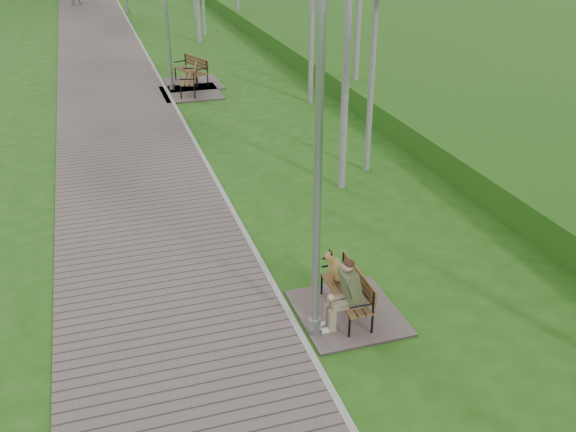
% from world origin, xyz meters
% --- Properties ---
extents(ground, '(120.00, 120.00, 0.00)m').
position_xyz_m(ground, '(0.00, 0.00, 0.00)').
color(ground, '#205311').
rests_on(ground, ground).
extents(walkway, '(3.50, 67.00, 0.04)m').
position_xyz_m(walkway, '(-1.75, 21.50, 0.02)').
color(walkway, '#655652').
rests_on(walkway, ground).
extents(kerb, '(0.10, 67.00, 0.05)m').
position_xyz_m(kerb, '(0.00, 21.50, 0.03)').
color(kerb, '#999993').
rests_on(kerb, ground).
extents(embankment, '(14.00, 70.00, 1.60)m').
position_xyz_m(embankment, '(12.00, 20.00, 0.00)').
color(embankment, '#3B7222').
rests_on(embankment, ground).
extents(bench_main, '(1.54, 1.72, 1.35)m').
position_xyz_m(bench_main, '(0.80, 1.52, 0.37)').
color(bench_main, '#655652').
rests_on(bench_main, ground).
extents(bench_second, '(1.88, 2.09, 1.15)m').
position_xyz_m(bench_second, '(0.70, 14.81, 0.21)').
color(bench_second, '#655652').
rests_on(bench_second, ground).
extents(bench_third, '(1.86, 2.07, 1.14)m').
position_xyz_m(bench_third, '(0.98, 15.99, 0.21)').
color(bench_third, '#655652').
rests_on(bench_third, ground).
extents(lamp_post_near, '(0.19, 0.19, 4.87)m').
position_xyz_m(lamp_post_near, '(0.21, 1.22, 2.27)').
color(lamp_post_near, gray).
rests_on(lamp_post_near, ground).
extents(lamp_post_second, '(0.18, 0.18, 4.65)m').
position_xyz_m(lamp_post_second, '(0.20, 15.34, 2.17)').
color(lamp_post_second, gray).
rests_on(lamp_post_second, ground).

